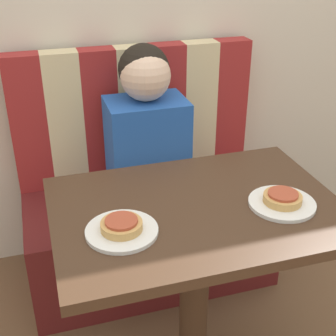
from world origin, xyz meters
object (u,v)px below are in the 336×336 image
Objects in this scene: person at (146,126)px; plate_left at (122,231)px; plate_right at (282,203)px; pizza_left at (121,225)px; pizza_right at (283,198)px.

person is 3.28× the size of plate_left.
person is 0.74m from plate_right.
person is 0.74m from plate_left.
pizza_left is at bearing -109.87° from person.
plate_left is at bearing 180.00° from plate_right.
plate_left is at bearing 180.00° from pizza_right.
pizza_left is 0.50m from pizza_right.
plate_left is 0.50m from plate_right.
pizza_left is 1.00× the size of pizza_right.
person reaches higher than pizza_right.
plate_left and plate_right have the same top height.
plate_right is 0.02m from pizza_right.
pizza_right is (0.25, -0.70, 0.01)m from person.
pizza_right reaches higher than plate_right.
person is at bearing 109.87° from pizza_right.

